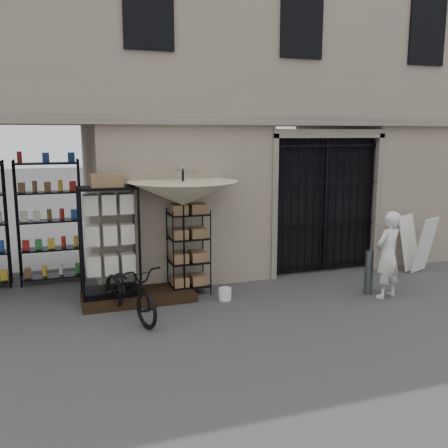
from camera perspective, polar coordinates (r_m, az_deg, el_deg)
name	(u,v)px	position (r m, az deg, el deg)	size (l,w,h in m)	color
ground	(296,314)	(8.65, 8.22, -10.11)	(80.00, 80.00, 0.00)	black
main_building	(220,67)	(11.89, -0.51, 17.54)	(14.00, 4.00, 9.00)	gray
shop_recess	(12,215)	(10.11, -23.04, 0.94)	(3.00, 1.70, 3.00)	black
shop_shelving	(12,224)	(10.64, -23.05, 0.01)	(2.70, 0.50, 2.50)	black
iron_gate	(321,204)	(11.05, 11.06, 2.30)	(2.50, 0.21, 3.00)	black
step_platform	(138,297)	(9.30, -9.76, -8.18)	(2.00, 0.90, 0.15)	black
display_cabinet	(110,247)	(9.04, -12.95, -2.59)	(1.05, 0.74, 2.11)	black
wire_rack	(189,252)	(9.43, -4.06, -3.25)	(0.85, 0.74, 1.62)	black
market_umbrella	(183,187)	(9.03, -4.70, 4.27)	(2.14, 2.17, 2.86)	black
white_bucket	(225,294)	(9.20, 0.11, -7.99)	(0.23, 0.23, 0.22)	white
bicycle	(131,318)	(8.53, -10.61, -10.47)	(0.62, 0.93, 1.78)	black
steel_bollard	(369,272)	(9.84, 16.22, -5.32)	(0.15, 0.15, 0.84)	#4C5157
shopkeeper	(385,297)	(9.86, 17.95, -7.93)	(0.59, 1.62, 0.39)	silver
easel_sign	(417,244)	(11.73, 21.18, -2.10)	(0.78, 0.83, 1.21)	silver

